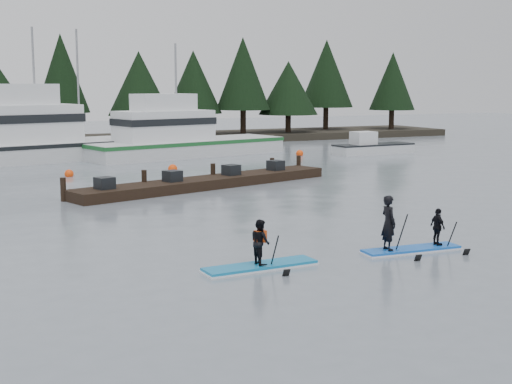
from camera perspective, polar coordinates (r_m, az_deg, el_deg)
name	(u,v)px	position (r m, az deg, el deg)	size (l,w,h in m)	color
ground	(347,260)	(20.04, 7.30, -5.44)	(160.00, 160.00, 0.00)	slate
far_shore	(68,141)	(59.51, -14.84, 3.93)	(70.00, 8.00, 0.60)	#2D281E
treeline	(68,145)	(59.53, -14.83, 3.64)	(60.00, 4.00, 8.00)	black
fishing_boat_large	(42,149)	(48.01, -16.75, 3.29)	(17.05, 8.23, 9.42)	silver
fishing_boat_medium	(181,147)	(48.88, -6.05, 3.56)	(14.68, 7.28, 8.46)	silver
skiff	(373,149)	(51.03, 9.37, 3.42)	(5.92, 1.78, 0.69)	silver
floating_dock	(207,183)	(33.89, -3.93, 0.76)	(13.99, 1.86, 0.47)	black
buoy_d	(173,171)	(40.33, -6.68, 1.64)	(0.53, 0.53, 0.53)	#FA460C
buoy_c	(300,156)	(49.21, 3.51, 2.93)	(0.50, 0.50, 0.50)	#FA460C
buoy_b	(69,176)	(39.17, -14.72, 1.21)	(0.48, 0.48, 0.48)	#FA460C
paddleboard_solo	(260,253)	(18.92, 0.35, -4.88)	(3.18, 1.10, 1.80)	#1275AB
paddleboard_duo	(408,232)	(21.22, 12.05, -3.13)	(3.06, 1.16, 2.23)	blue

